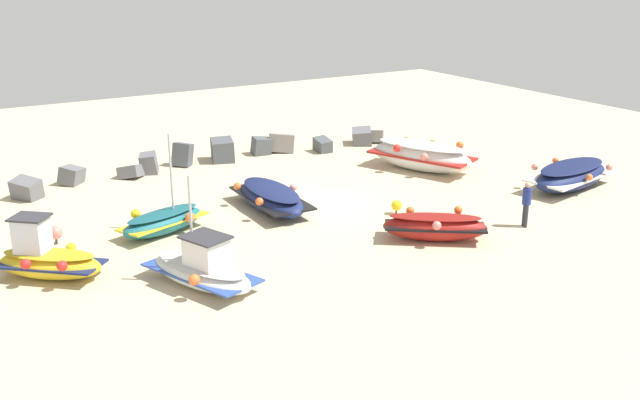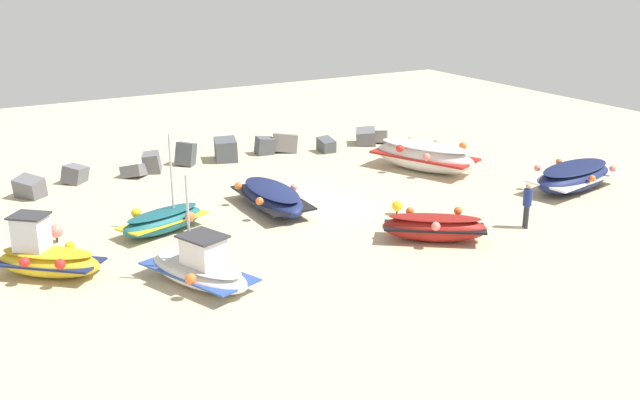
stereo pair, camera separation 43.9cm
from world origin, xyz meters
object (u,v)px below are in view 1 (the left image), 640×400
object	(u,v)px
fishing_boat_1	(435,226)
fishing_boat_4	(421,155)
fishing_boat_0	(202,269)
fishing_boat_2	(571,175)
fishing_boat_3	(47,259)
fishing_boat_6	(271,198)
person_walking	(526,201)
mooring_buoy_1	(55,233)
fishing_boat_5	(163,221)
mooring_buoy_0	(397,206)

from	to	relation	value
fishing_boat_1	fishing_boat_4	size ratio (longest dim) A/B	0.69
fishing_boat_0	fishing_boat_2	world-z (taller)	fishing_boat_0
fishing_boat_3	fishing_boat_6	size ratio (longest dim) A/B	0.78
fishing_boat_0	fishing_boat_6	bearing A→B (deg)	115.16
fishing_boat_0	person_walking	distance (m)	12.15
fishing_boat_2	mooring_buoy_1	size ratio (longest dim) A/B	7.51
fishing_boat_5	mooring_buoy_1	size ratio (longest dim) A/B	5.45
fishing_boat_4	fishing_boat_2	bearing A→B (deg)	11.08
fishing_boat_1	fishing_boat_6	distance (m)	6.76
fishing_boat_2	person_walking	distance (m)	5.71
fishing_boat_2	fishing_boat_3	world-z (taller)	fishing_boat_3
mooring_buoy_0	fishing_boat_6	bearing A→B (deg)	142.40
fishing_boat_2	fishing_boat_5	size ratio (longest dim) A/B	1.38
fishing_boat_6	fishing_boat_5	bearing A→B (deg)	95.48
fishing_boat_0	fishing_boat_3	world-z (taller)	fishing_boat_0
fishing_boat_0	fishing_boat_4	bearing A→B (deg)	95.19
fishing_boat_1	person_walking	size ratio (longest dim) A/B	2.18
fishing_boat_2	fishing_boat_3	bearing A→B (deg)	163.85
fishing_boat_5	mooring_buoy_0	xyz separation A→B (m)	(8.37, -2.67, -0.10)
fishing_boat_5	fishing_boat_6	size ratio (longest dim) A/B	0.81
fishing_boat_4	fishing_boat_6	world-z (taller)	fishing_boat_4
fishing_boat_4	mooring_buoy_0	size ratio (longest dim) A/B	9.66
fishing_boat_4	mooring_buoy_0	bearing A→B (deg)	-69.52
fishing_boat_5	mooring_buoy_1	distance (m)	3.65
fishing_boat_2	person_walking	xyz separation A→B (m)	(-5.17, -2.39, 0.40)
fishing_boat_0	fishing_boat_3	bearing A→B (deg)	-148.04
fishing_boat_4	person_walking	bearing A→B (deg)	-33.22
fishing_boat_4	fishing_boat_5	xyz separation A→B (m)	(-13.05, -1.71, -0.26)
fishing_boat_4	fishing_boat_5	distance (m)	13.16
fishing_boat_2	fishing_boat_0	bearing A→B (deg)	172.48
fishing_boat_1	mooring_buoy_0	size ratio (longest dim) A/B	6.70
fishing_boat_3	fishing_boat_6	xyz separation A→B (m)	(8.86, 2.16, -0.12)
fishing_boat_6	mooring_buoy_1	world-z (taller)	fishing_boat_6
fishing_boat_2	fishing_boat_5	bearing A→B (deg)	156.32
fishing_boat_6	fishing_boat_1	bearing A→B (deg)	-148.56
fishing_boat_4	fishing_boat_1	bearing A→B (deg)	-58.10
fishing_boat_4	mooring_buoy_0	world-z (taller)	fishing_boat_4
fishing_boat_3	mooring_buoy_1	world-z (taller)	fishing_boat_3
fishing_boat_0	person_walking	xyz separation A→B (m)	(12.06, -1.40, 0.46)
fishing_boat_4	person_walking	distance (m)	8.06
fishing_boat_6	mooring_buoy_0	xyz separation A→B (m)	(3.86, -2.98, -0.14)
fishing_boat_1	fishing_boat_6	size ratio (longest dim) A/B	0.84
fishing_boat_0	mooring_buoy_1	world-z (taller)	fishing_boat_0
fishing_boat_6	fishing_boat_4	bearing A→B (deg)	-79.15
fishing_boat_0	fishing_boat_5	world-z (taller)	fishing_boat_5
fishing_boat_1	mooring_buoy_1	world-z (taller)	fishing_boat_1
fishing_boat_0	mooring_buoy_0	distance (m)	9.13
mooring_buoy_1	mooring_buoy_0	bearing A→B (deg)	-16.55
fishing_boat_0	fishing_boat_1	world-z (taller)	fishing_boat_0
fishing_boat_1	person_walking	world-z (taller)	person_walking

